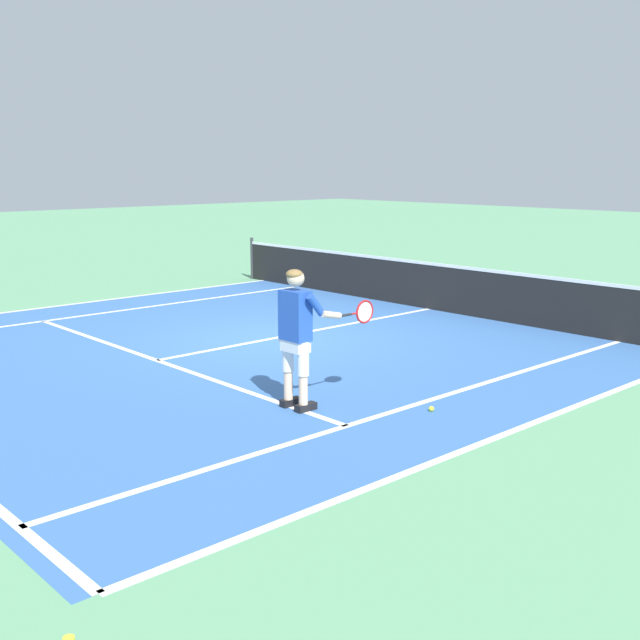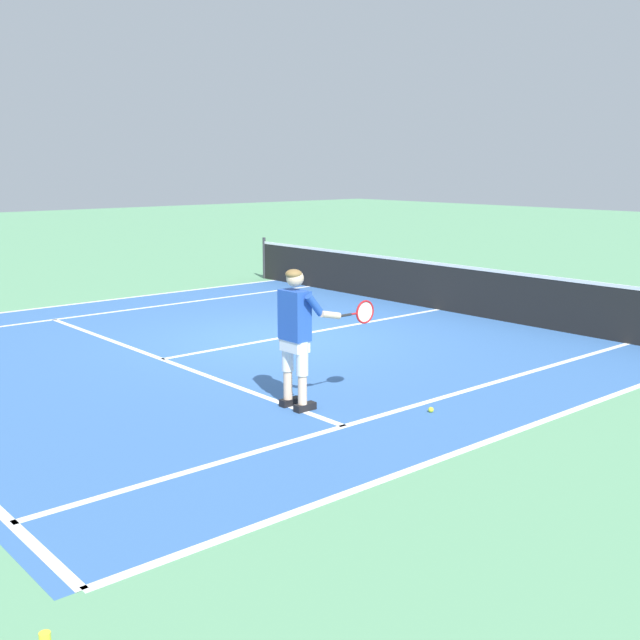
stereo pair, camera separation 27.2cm
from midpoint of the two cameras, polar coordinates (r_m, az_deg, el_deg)
ground_plane at (r=13.35m, az=-4.25°, el=-1.40°), size 80.00×80.00×0.00m
court_inner_surface at (r=12.84m, az=-7.32°, el=-1.96°), size 10.98×10.54×0.00m
line_service at (r=12.15m, az=-12.44°, el=-2.89°), size 8.23×0.10×0.01m
line_centre_service at (r=13.97m, az=-1.04°, el=-0.78°), size 0.10×6.40×0.01m
line_singles_left at (r=16.32m, az=-15.69°, el=0.54°), size 0.10×10.14×0.01m
line_singles_right at (r=9.87m, az=6.69°, el=-5.99°), size 0.10×10.14×0.01m
line_doubles_left at (r=17.54m, az=-17.73°, el=1.15°), size 0.10×10.14×0.01m
line_doubles_right at (r=9.08m, az=13.31°, el=-7.77°), size 0.10×10.14×0.01m
tennis_net at (r=16.15m, az=7.50°, el=2.54°), size 11.96×0.08×1.07m
tennis_player at (r=9.34m, az=-2.49°, el=-0.68°), size 0.63×1.11×1.71m
tennis_ball_near_feet at (r=9.54m, az=7.32°, el=-6.44°), size 0.07×0.07×0.07m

